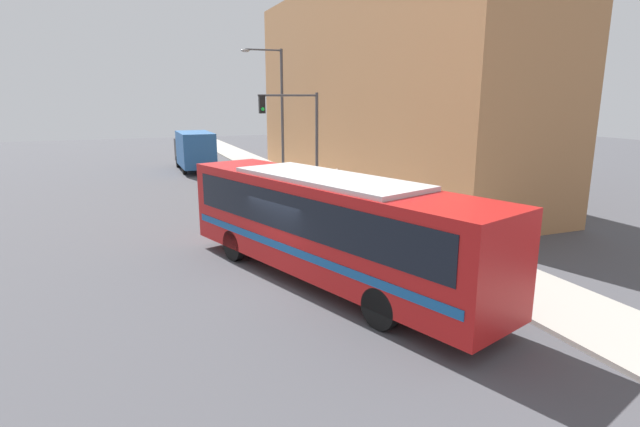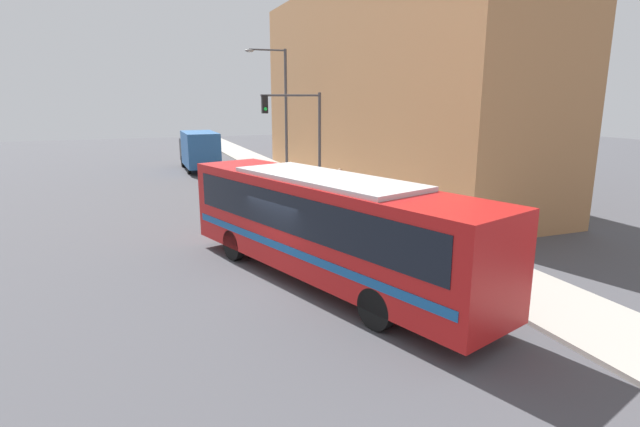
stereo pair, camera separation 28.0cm
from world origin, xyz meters
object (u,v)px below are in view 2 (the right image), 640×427
street_lamp (281,105)px  pedestrian_near_corner (414,212)px  fire_hydrant (397,230)px  traffic_light_pole (301,127)px  pedestrian_mid_block (340,185)px  delivery_truck (199,149)px  city_bus (325,222)px

street_lamp → pedestrian_near_corner: bearing=-84.7°
fire_hydrant → traffic_light_pole: bearing=96.0°
fire_hydrant → street_lamp: bearing=90.2°
fire_hydrant → pedestrian_mid_block: pedestrian_mid_block is taller
traffic_light_pole → pedestrian_near_corner: bearing=-74.7°
delivery_truck → pedestrian_mid_block: delivery_truck is taller
city_bus → delivery_truck: 25.91m
delivery_truck → traffic_light_pole: 14.68m
delivery_truck → traffic_light_pole: bearing=-76.0°
traffic_light_pole → pedestrian_near_corner: 8.84m
city_bus → traffic_light_pole: bearing=56.3°
delivery_truck → street_lamp: (4.38, -7.69, 3.41)m
street_lamp → pedestrian_near_corner: (1.32, -14.36, -4.11)m
city_bus → delivery_truck: size_ratio=1.72×
delivery_truck → pedestrian_near_corner: (5.71, -22.06, -0.70)m
street_lamp → pedestrian_near_corner: 15.00m
fire_hydrant → street_lamp: 15.87m
city_bus → traffic_light_pole: 12.47m
city_bus → pedestrian_near_corner: city_bus is taller
delivery_truck → street_lamp: street_lamp is taller
fire_hydrant → street_lamp: street_lamp is taller
delivery_truck → traffic_light_pole: size_ratio=1.23×
city_bus → pedestrian_mid_block: size_ratio=6.53×
street_lamp → pedestrian_mid_block: size_ratio=4.58×
delivery_truck → pedestrian_mid_block: 16.64m
delivery_truck → fire_hydrant: (4.45, -22.90, -1.13)m
fire_hydrant → pedestrian_mid_block: 7.10m
fire_hydrant → street_lamp: size_ratio=0.09×
fire_hydrant → pedestrian_near_corner: (1.26, 0.84, 0.43)m
city_bus → pedestrian_near_corner: 6.77m
traffic_light_pole → delivery_truck: bearing=104.0°
city_bus → fire_hydrant: city_bus is taller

